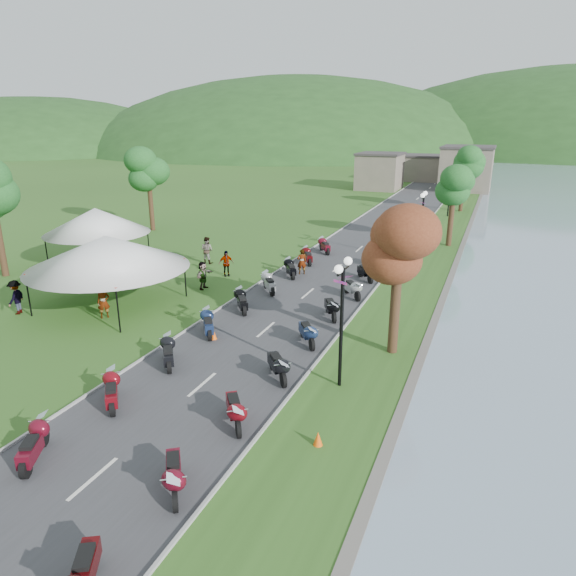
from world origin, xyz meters
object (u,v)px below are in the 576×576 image
(pedestrian_c, at_px, (19,314))
(pedestrian_b, at_px, (208,263))
(vendor_tent_main, at_px, (109,271))
(pedestrian_a, at_px, (105,317))

(pedestrian_c, bearing_deg, pedestrian_b, 144.37)
(pedestrian_c, bearing_deg, vendor_tent_main, 109.42)
(pedestrian_b, distance_m, pedestrian_c, 13.37)
(vendor_tent_main, height_order, pedestrian_c, vendor_tent_main)
(pedestrian_a, bearing_deg, vendor_tent_main, 72.24)
(vendor_tent_main, relative_size, pedestrian_b, 3.00)
(vendor_tent_main, height_order, pedestrian_a, vendor_tent_main)
(vendor_tent_main, relative_size, pedestrian_c, 3.14)
(pedestrian_a, height_order, pedestrian_c, pedestrian_c)
(pedestrian_b, xyz_separation_m, pedestrian_c, (-4.12, -12.72, 0.00))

